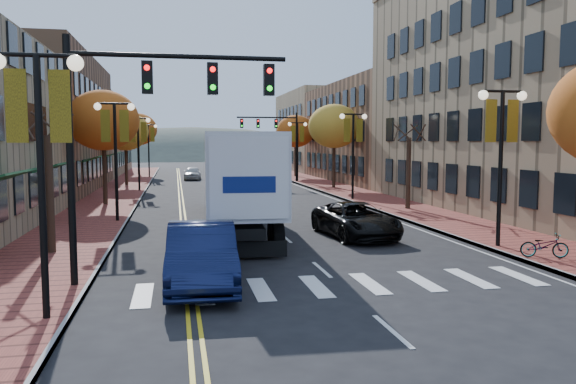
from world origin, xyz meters
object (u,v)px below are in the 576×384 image
navy_sedan (202,255)px  black_suv (356,220)px  semi_truck (235,173)px  bicycle (544,246)px

navy_sedan → black_suv: (6.91, 7.02, -0.15)m
semi_truck → navy_sedan: size_ratio=3.31×
navy_sedan → black_suv: size_ratio=1.01×
navy_sedan → bicycle: size_ratio=3.43×
semi_truck → bicycle: (9.51, -10.55, -2.04)m
navy_sedan → bicycle: 11.73m
navy_sedan → bicycle: navy_sedan is taller
semi_truck → bicycle: bearing=-45.1°
semi_truck → navy_sedan: (-2.18, -11.50, -1.72)m
navy_sedan → black_suv: navy_sedan is taller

